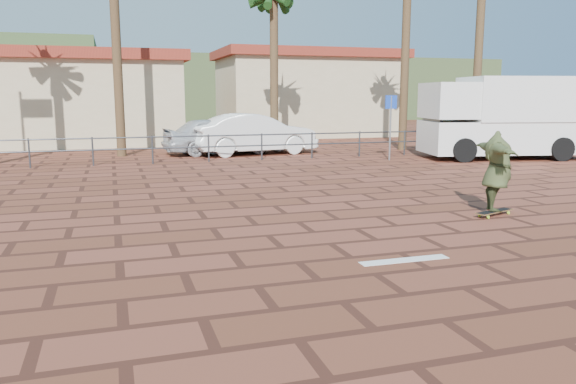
# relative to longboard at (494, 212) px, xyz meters

# --- Properties ---
(ground) EXTENTS (120.00, 120.00, 0.00)m
(ground) POSITION_rel_longboard_xyz_m (-3.98, -1.04, -0.08)
(ground) COLOR brown
(ground) RESTS_ON ground
(paint_stripe) EXTENTS (1.40, 0.22, 0.01)m
(paint_stripe) POSITION_rel_longboard_xyz_m (-3.28, -2.24, -0.08)
(paint_stripe) COLOR white
(paint_stripe) RESTS_ON ground
(guardrail) EXTENTS (24.06, 0.06, 1.00)m
(guardrail) POSITION_rel_longboard_xyz_m (-3.98, 10.96, 0.60)
(guardrail) COLOR #47494F
(guardrail) RESTS_ON ground
(palm_center) EXTENTS (2.40, 2.40, 7.75)m
(palm_center) POSITION_rel_longboard_xyz_m (-0.48, 14.46, 6.28)
(palm_center) COLOR brown
(palm_center) RESTS_ON ground
(building_west) EXTENTS (12.60, 7.60, 4.50)m
(building_west) POSITION_rel_longboard_xyz_m (-9.98, 20.96, 2.20)
(building_west) COLOR beige
(building_west) RESTS_ON ground
(building_east) EXTENTS (10.60, 6.60, 5.00)m
(building_east) POSITION_rel_longboard_xyz_m (4.02, 22.96, 2.46)
(building_east) COLOR beige
(building_east) RESTS_ON ground
(hill_front) EXTENTS (70.00, 18.00, 6.00)m
(hill_front) POSITION_rel_longboard_xyz_m (-3.98, 48.96, 2.92)
(hill_front) COLOR #384C28
(hill_front) RESTS_ON ground
(longboard) EXTENTS (1.02, 0.53, 0.10)m
(longboard) POSITION_rel_longboard_xyz_m (0.00, 0.00, 0.00)
(longboard) COLOR olive
(longboard) RESTS_ON ground
(skateboarder) EXTENTS (1.13, 2.06, 1.62)m
(skateboarder) POSITION_rel_longboard_xyz_m (0.00, 0.00, 0.83)
(skateboarder) COLOR #3E4726
(skateboarder) RESTS_ON longboard
(campervan) EXTENTS (6.33, 3.62, 3.09)m
(campervan) POSITION_rel_longboard_xyz_m (7.06, 8.81, 1.54)
(campervan) COLOR white
(campervan) RESTS_ON ground
(car_silver) EXTENTS (4.72, 2.39, 1.54)m
(car_silver) POSITION_rel_longboard_xyz_m (-3.11, 13.64, 0.69)
(car_silver) COLOR #B6B9BD
(car_silver) RESTS_ON ground
(car_white) EXTENTS (5.25, 2.42, 1.67)m
(car_white) POSITION_rel_longboard_xyz_m (-1.74, 13.10, 0.75)
(car_white) COLOR white
(car_white) RESTS_ON ground
(street_sign) EXTENTS (0.49, 0.09, 2.40)m
(street_sign) POSITION_rel_longboard_xyz_m (2.58, 9.48, 1.60)
(street_sign) COLOR gray
(street_sign) RESTS_ON ground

